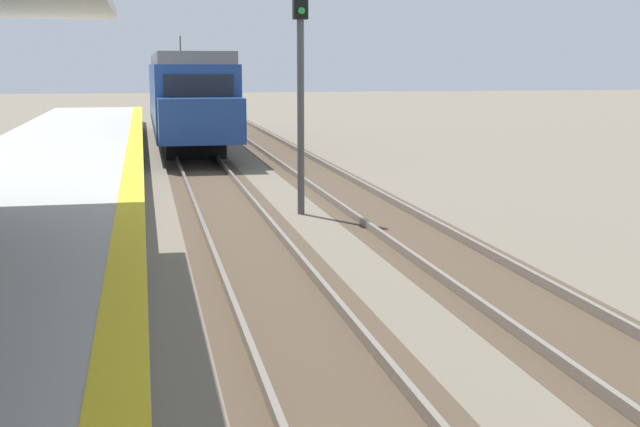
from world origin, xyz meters
The scene contains 4 objects.
track_pair_nearest_platform centered at (1.90, 20.00, 0.05)m, with size 2.34×120.00×0.16m.
track_pair_middle centered at (5.30, 20.00, 0.05)m, with size 2.34×120.00×0.16m.
approaching_train centered at (1.90, 41.04, 2.18)m, with size 2.93×19.60×4.76m.
rail_signal_post centered at (3.53, 22.59, 3.19)m, with size 0.32×0.34×5.20m.
Camera 1 is at (0.02, 3.67, 3.40)m, focal length 47.44 mm.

